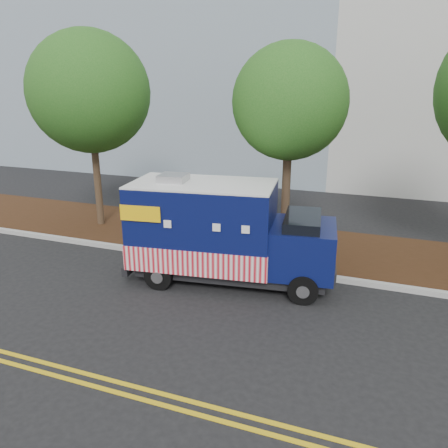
% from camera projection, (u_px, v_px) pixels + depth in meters
% --- Properties ---
extents(ground, '(120.00, 120.00, 0.00)m').
position_uv_depth(ground, '(193.00, 281.00, 12.20)').
color(ground, black).
rests_on(ground, ground).
extents(curb, '(120.00, 0.18, 0.15)m').
position_uv_depth(curb, '(212.00, 261.00, 13.43)').
color(curb, '#9E9E99').
rests_on(curb, ground).
extents(mulch_strip, '(120.00, 4.00, 0.15)m').
position_uv_depth(mulch_strip, '(234.00, 239.00, 15.30)').
color(mulch_strip, black).
rests_on(mulch_strip, ground).
extents(centerline_near, '(120.00, 0.10, 0.01)m').
position_uv_depth(centerline_near, '(97.00, 376.00, 8.23)').
color(centerline_near, gold).
rests_on(centerline_near, ground).
extents(centerline_far, '(120.00, 0.10, 0.01)m').
position_uv_depth(centerline_far, '(88.00, 385.00, 8.01)').
color(centerline_far, gold).
rests_on(centerline_far, ground).
extents(tree_a, '(4.24, 4.24, 7.11)m').
position_uv_depth(tree_a, '(89.00, 92.00, 15.31)').
color(tree_a, '#38281C').
rests_on(tree_a, ground).
extents(tree_b, '(3.39, 3.39, 6.46)m').
position_uv_depth(tree_b, '(290.00, 103.00, 12.69)').
color(tree_b, '#38281C').
rests_on(tree_b, ground).
extents(sign_post, '(0.06, 0.06, 2.40)m').
position_uv_depth(sign_post, '(183.00, 220.00, 13.66)').
color(sign_post, '#473828').
rests_on(sign_post, ground).
extents(food_truck, '(5.83, 2.80, 2.96)m').
position_uv_depth(food_truck, '(221.00, 235.00, 11.92)').
color(food_truck, black).
rests_on(food_truck, ground).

